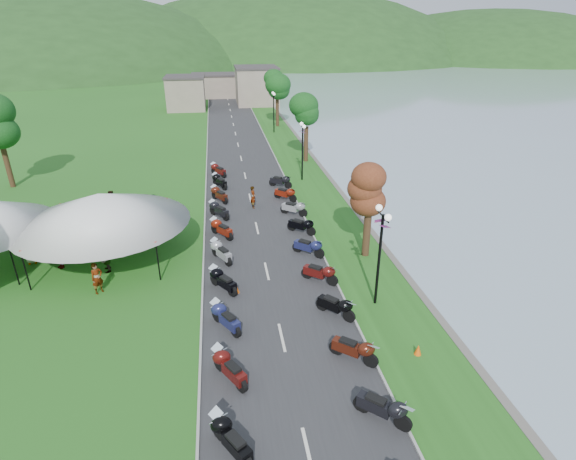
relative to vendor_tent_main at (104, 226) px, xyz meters
name	(u,v)px	position (x,y,z in m)	size (l,w,h in m)	color
road	(245,176)	(9.16, 14.70, -1.99)	(7.00, 120.00, 0.02)	#313134
hills_backdrop	(219,60)	(9.16, 174.70, -2.00)	(360.00, 120.00, 76.00)	#285621
far_building	(216,88)	(7.16, 59.70, 0.50)	(18.00, 16.00, 5.00)	gray
moto_row_left	(225,319)	(6.71, -8.28, -1.45)	(2.60, 48.84, 1.10)	#331411
moto_row_right	(328,288)	(11.94, -6.44, -1.45)	(2.60, 37.24, 1.10)	#331411
vendor_tent_main	(104,226)	(0.00, 0.00, 0.00)	(6.63, 6.63, 4.00)	white
tree_lakeside	(369,205)	(15.27, -2.23, 1.22)	(2.32, 2.32, 6.44)	#19591C
pedestrian_a	(100,292)	(0.33, -4.14, -2.00)	(0.63, 0.46, 1.72)	slate
pedestrian_b	(114,215)	(-1.03, 6.73, -2.00)	(0.91, 0.50, 1.87)	slate
pedestrian_c	(61,268)	(-2.47, -1.08, -2.00)	(1.23, 0.51, 1.91)	slate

